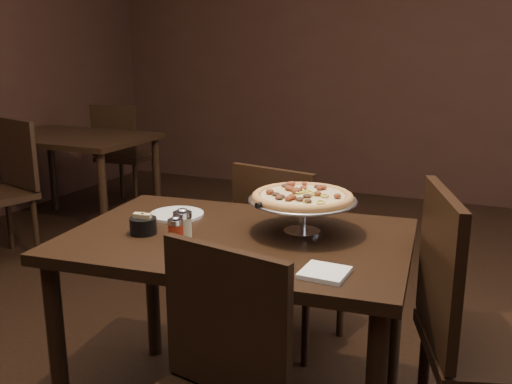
% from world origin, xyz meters
% --- Properties ---
extents(room, '(6.04, 7.04, 2.84)m').
position_xyz_m(room, '(0.06, 0.03, 1.40)').
color(room, black).
rests_on(room, ground).
extents(dining_table, '(1.25, 0.89, 0.74)m').
position_xyz_m(dining_table, '(-0.04, -0.09, 0.64)').
color(dining_table, black).
rests_on(dining_table, ground).
extents(background_table, '(1.17, 0.78, 0.73)m').
position_xyz_m(background_table, '(-2.20, 1.55, 0.63)').
color(background_table, black).
rests_on(background_table, ground).
extents(pizza_stand, '(0.38, 0.38, 0.16)m').
position_xyz_m(pizza_stand, '(0.15, 0.03, 0.87)').
color(pizza_stand, silver).
rests_on(pizza_stand, dining_table).
extents(parmesan_shaker, '(0.06, 0.06, 0.11)m').
position_xyz_m(parmesan_shaker, '(-0.19, -0.21, 0.79)').
color(parmesan_shaker, beige).
rests_on(parmesan_shaker, dining_table).
extents(pepper_flake_shaker, '(0.05, 0.05, 0.09)m').
position_xyz_m(pepper_flake_shaker, '(-0.19, -0.25, 0.78)').
color(pepper_flake_shaker, maroon).
rests_on(pepper_flake_shaker, dining_table).
extents(packet_caddy, '(0.09, 0.09, 0.07)m').
position_xyz_m(packet_caddy, '(-0.35, -0.21, 0.77)').
color(packet_caddy, black).
rests_on(packet_caddy, dining_table).
extents(napkin_stack, '(0.14, 0.14, 0.01)m').
position_xyz_m(napkin_stack, '(0.34, -0.32, 0.75)').
color(napkin_stack, white).
rests_on(napkin_stack, dining_table).
extents(plate_left, '(0.21, 0.21, 0.01)m').
position_xyz_m(plate_left, '(-0.36, 0.03, 0.75)').
color(plate_left, silver).
rests_on(plate_left, dining_table).
extents(plate_near, '(0.23, 0.23, 0.01)m').
position_xyz_m(plate_near, '(0.09, -0.40, 0.75)').
color(plate_near, silver).
rests_on(plate_near, dining_table).
extents(serving_spatula, '(0.16, 0.16, 0.02)m').
position_xyz_m(serving_spatula, '(0.08, -0.08, 0.87)').
color(serving_spatula, silver).
rests_on(serving_spatula, pizza_stand).
extents(chair_far, '(0.49, 0.49, 0.88)m').
position_xyz_m(chair_far, '(-0.08, 0.49, 0.48)').
color(chair_far, black).
rests_on(chair_far, ground).
extents(chair_side, '(0.57, 0.57, 0.97)m').
position_xyz_m(chair_side, '(0.76, -0.05, 0.53)').
color(chair_side, black).
rests_on(chair_side, ground).
extents(bg_chair_far, '(0.46, 0.46, 0.90)m').
position_xyz_m(bg_chair_far, '(-2.24, 2.21, 0.49)').
color(bg_chair_far, black).
rests_on(bg_chair_far, ground).
extents(bg_chair_near, '(0.53, 0.53, 0.92)m').
position_xyz_m(bg_chair_near, '(-2.17, 0.84, 0.50)').
color(bg_chair_near, black).
rests_on(bg_chair_near, ground).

